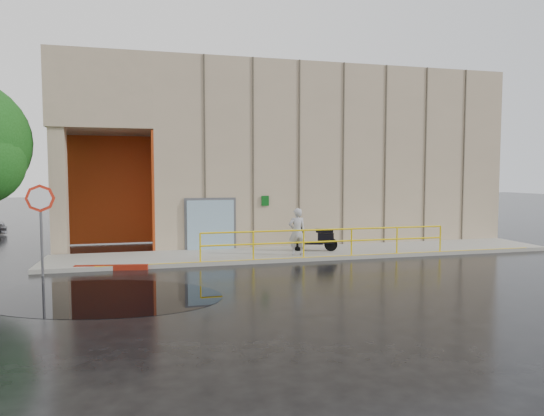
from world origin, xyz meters
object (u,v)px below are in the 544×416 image
at_px(red_curb, 111,268).
at_px(person, 297,232).
at_px(scooter, 315,231).
at_px(stop_sign, 41,210).

bearing_deg(red_curb, person, 4.47).
bearing_deg(person, red_curb, 6.45).
bearing_deg(scooter, red_curb, -153.21).
height_order(stop_sign, red_curb, stop_sign).
relative_size(person, stop_sign, 0.62).
bearing_deg(scooter, person, -124.43).
bearing_deg(scooter, stop_sign, -152.49).
xyz_separation_m(stop_sign, red_curb, (2.02, 0.47, -1.99)).
xyz_separation_m(person, red_curb, (-6.66, -0.52, -0.95)).
relative_size(person, red_curb, 0.74).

